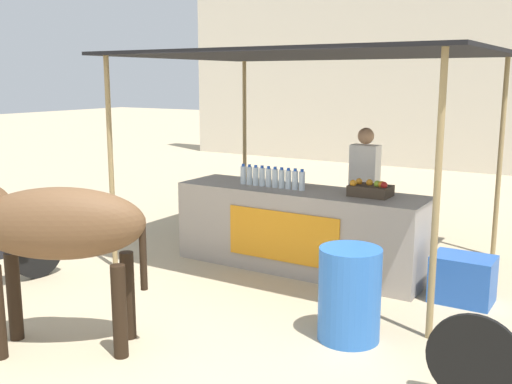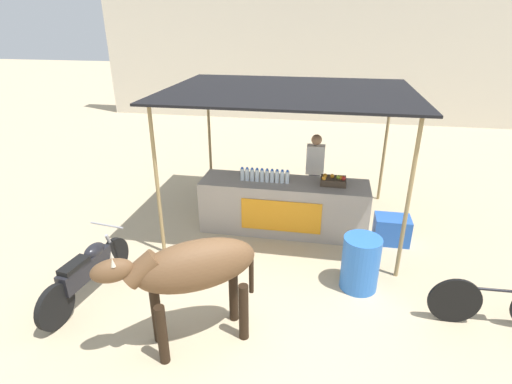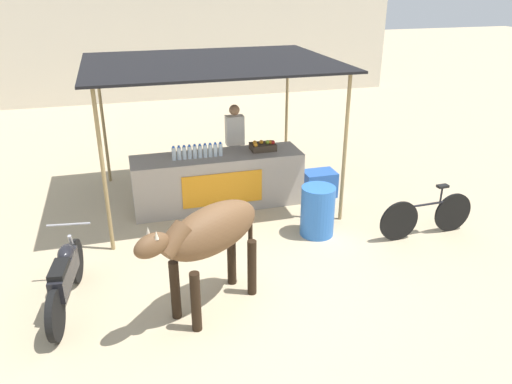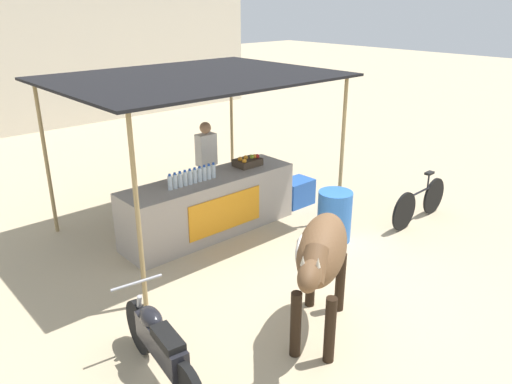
{
  "view_description": "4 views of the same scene",
  "coord_description": "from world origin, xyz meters",
  "px_view_note": "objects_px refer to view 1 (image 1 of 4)",
  "views": [
    {
      "loc": [
        3.19,
        -3.92,
        2.25
      ],
      "look_at": [
        -0.02,
        1.26,
        1.08
      ],
      "focal_mm": 42.0,
      "sensor_mm": 36.0,
      "label": 1
    },
    {
      "loc": [
        0.69,
        -4.36,
        3.67
      ],
      "look_at": [
        -0.33,
        1.17,
        1.18
      ],
      "focal_mm": 28.0,
      "sensor_mm": 36.0,
      "label": 2
    },
    {
      "loc": [
        -1.6,
        -5.95,
        3.86
      ],
      "look_at": [
        0.33,
        0.86,
        0.78
      ],
      "focal_mm": 35.0,
      "sensor_mm": 36.0,
      "label": 3
    },
    {
      "loc": [
        -4.43,
        -3.87,
        3.63
      ],
      "look_at": [
        0.11,
        1.2,
        0.98
      ],
      "focal_mm": 35.0,
      "sensor_mm": 36.0,
      "label": 4
    }
  ],
  "objects_px": {
    "fruit_crate": "(371,190)",
    "vendor_behind_counter": "(364,193)",
    "stall_counter": "(299,229)",
    "cooler_box": "(463,279)",
    "cow": "(52,229)",
    "water_barrel": "(349,294)"
  },
  "relations": [
    {
      "from": "vendor_behind_counter",
      "to": "cooler_box",
      "type": "distance_m",
      "value": 1.77
    },
    {
      "from": "cooler_box",
      "to": "stall_counter",
      "type": "bearing_deg",
      "value": 177.11
    },
    {
      "from": "stall_counter",
      "to": "vendor_behind_counter",
      "type": "bearing_deg",
      "value": 56.16
    },
    {
      "from": "fruit_crate",
      "to": "vendor_behind_counter",
      "type": "height_order",
      "value": "vendor_behind_counter"
    },
    {
      "from": "stall_counter",
      "to": "vendor_behind_counter",
      "type": "height_order",
      "value": "vendor_behind_counter"
    },
    {
      "from": "fruit_crate",
      "to": "cow",
      "type": "distance_m",
      "value": 3.41
    },
    {
      "from": "fruit_crate",
      "to": "cow",
      "type": "xyz_separation_m",
      "value": [
        -1.57,
        -3.02,
        0.0
      ]
    },
    {
      "from": "vendor_behind_counter",
      "to": "water_barrel",
      "type": "xyz_separation_m",
      "value": [
        0.79,
        -2.28,
        -0.44
      ]
    },
    {
      "from": "cooler_box",
      "to": "cow",
      "type": "xyz_separation_m",
      "value": [
        -2.64,
        -2.88,
        0.79
      ]
    },
    {
      "from": "vendor_behind_counter",
      "to": "water_barrel",
      "type": "bearing_deg",
      "value": -70.87
    },
    {
      "from": "stall_counter",
      "to": "water_barrel",
      "type": "height_order",
      "value": "stall_counter"
    },
    {
      "from": "stall_counter",
      "to": "fruit_crate",
      "type": "relative_size",
      "value": 6.82
    },
    {
      "from": "stall_counter",
      "to": "vendor_behind_counter",
      "type": "xyz_separation_m",
      "value": [
        0.5,
        0.75,
        0.37
      ]
    },
    {
      "from": "vendor_behind_counter",
      "to": "cow",
      "type": "bearing_deg",
      "value": -108.13
    },
    {
      "from": "stall_counter",
      "to": "water_barrel",
      "type": "bearing_deg",
      "value": -49.72
    },
    {
      "from": "cooler_box",
      "to": "cow",
      "type": "relative_size",
      "value": 0.35
    },
    {
      "from": "cow",
      "to": "fruit_crate",
      "type": "bearing_deg",
      "value": 62.52
    },
    {
      "from": "vendor_behind_counter",
      "to": "cooler_box",
      "type": "xyz_separation_m",
      "value": [
        1.42,
        -0.85,
        -0.61
      ]
    },
    {
      "from": "stall_counter",
      "to": "fruit_crate",
      "type": "bearing_deg",
      "value": 3.27
    },
    {
      "from": "fruit_crate",
      "to": "cow",
      "type": "relative_size",
      "value": 0.26
    },
    {
      "from": "cooler_box",
      "to": "water_barrel",
      "type": "bearing_deg",
      "value": -113.72
    },
    {
      "from": "stall_counter",
      "to": "fruit_crate",
      "type": "distance_m",
      "value": 1.02
    }
  ]
}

